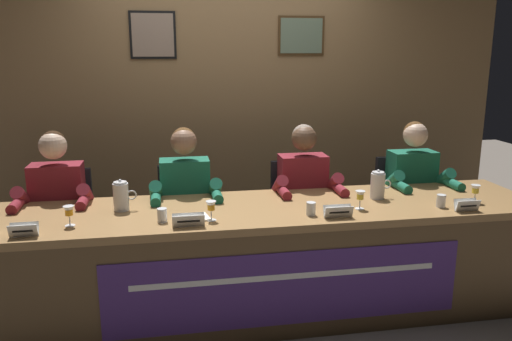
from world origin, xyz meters
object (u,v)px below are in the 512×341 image
Objects in this scene: juice_glass_far_left at (69,212)px; nameplate_center_right at (338,212)px; nameplate_far_left at (23,230)px; document_stack_center_left at (192,218)px; chair_far_left at (65,233)px; water_cup_center_left at (162,216)px; chair_center_right at (298,219)px; juice_glass_far_right at (475,190)px; chair_far_right at (402,213)px; nameplate_center_left at (188,220)px; water_pitcher_left_side at (121,196)px; juice_glass_center_right at (360,196)px; nameplate_far_right at (467,205)px; panelist_far_left at (56,205)px; water_cup_center_right at (311,209)px; panelist_center_left at (186,199)px; panelist_far_right at (415,188)px; water_cup_far_right at (441,202)px; water_pitcher_right_side at (378,185)px; juice_glass_center_left at (211,207)px; conference_table at (260,246)px; chair_center_left at (186,226)px; panelist_center_right at (305,193)px.

nameplate_center_right is at bearing -4.57° from juice_glass_far_left.
document_stack_center_left is at bearing 8.84° from nameplate_far_left.
chair_far_left is at bearing 139.59° from document_stack_center_left.
water_cup_center_left is 1.38m from chair_center_right.
chair_far_right is at bearing 100.97° from juice_glass_far_right.
nameplate_center_left is 0.81× the size of document_stack_center_left.
chair_center_right is 4.31× the size of water_pitcher_left_side.
nameplate_far_right is at bearing -13.72° from juice_glass_center_right.
document_stack_center_left is (-1.93, -0.02, -0.08)m from juice_glass_far_right.
nameplate_far_left and nameplate_center_left have the same top height.
document_stack_center_left is (0.44, -0.26, -0.09)m from water_pitcher_left_side.
juice_glass_center_right reaches higher than nameplate_center_right.
juice_glass_far_left is 2.65m from chair_far_right.
panelist_far_left is 14.49× the size of water_cup_center_right.
panelist_center_left is 1.36× the size of chair_center_right.
panelist_far_left is 14.49× the size of water_cup_center_left.
chair_far_right is 4.31× the size of water_pitcher_left_side.
water_cup_center_left is (0.76, 0.13, -0.00)m from nameplate_far_left.
panelist_far_right is at bearing 17.93° from document_stack_center_left.
water_cup_center_left is 0.18m from document_stack_center_left.
water_cup_far_right is at bearing -20.28° from panelist_center_left.
nameplate_far_left is 0.82× the size of nameplate_center_left.
water_pitcher_left_side is 1.00× the size of water_pitcher_right_side.
panelist_far_right is (1.96, 0.60, -0.08)m from water_cup_center_left.
panelist_center_left is at bearing 74.59° from water_cup_center_left.
nameplate_center_left is 2.24× the size of water_cup_center_left.
juice_glass_far_right is (2.84, -0.76, 0.40)m from chair_far_left.
nameplate_far_left is 1.25× the size of juice_glass_center_left.
juice_glass_far_right is at bearing 0.59° from document_stack_center_left.
nameplate_center_right is 0.55m from water_pitcher_right_side.
juice_glass_far_right reaches higher than conference_table.
chair_far_left and chair_center_right have the same top height.
panelist_far_left is at bearing 146.23° from water_pitcher_left_side.
panelist_far_left reaches higher than chair_center_left.
juice_glass_center_right is (0.21, -0.76, 0.40)m from chair_center_right.
document_stack_center_left is (0.91, -0.58, 0.04)m from panelist_far_left.
juice_glass_far_left is at bearing -179.56° from juice_glass_far_right.
panelist_far_right is (0.68, 0.56, -0.12)m from juice_glass_center_right.
conference_table is 0.46m from juice_glass_center_left.
nameplate_center_left is at bearing -176.53° from water_cup_far_right.
panelist_far_right is (0.90, -0.20, 0.28)m from chair_center_right.
juice_glass_far_right reaches higher than water_cup_far_right.
panelist_far_left is at bearing 87.74° from nameplate_far_left.
panelist_center_left is 1.38m from water_pitcher_right_side.
nameplate_center_right is at bearing -134.20° from chair_far_right.
water_cup_far_right is (-0.14, -0.61, 0.08)m from panelist_far_right.
chair_far_left is 0.73× the size of panelist_center_right.
conference_table is 45.83× the size of water_cup_center_right.
juice_glass_far_left is at bearing 168.77° from nameplate_center_left.
water_pitcher_left_side is (-0.43, -0.32, 0.13)m from panelist_center_left.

